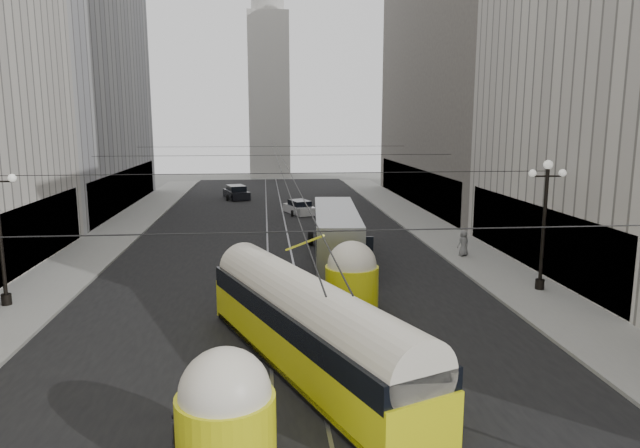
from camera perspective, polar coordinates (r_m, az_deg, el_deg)
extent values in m
cube|color=black|center=(41.37, -4.25, -1.41)|extent=(20.00, 85.00, 0.02)
cube|color=gray|center=(46.14, -19.43, -0.66)|extent=(4.00, 72.00, 0.15)
cube|color=gray|center=(46.59, 10.55, -0.15)|extent=(4.00, 72.00, 0.15)
cube|color=gray|center=(41.36, -5.29, -1.43)|extent=(0.12, 85.00, 0.04)
cube|color=gray|center=(41.39, -3.22, -1.40)|extent=(0.12, 85.00, 0.04)
cube|color=black|center=(35.19, -27.46, -1.30)|extent=(0.10, 18.00, 3.60)
cube|color=#999999|center=(59.46, -25.20, 14.77)|extent=(12.00, 28.00, 28.00)
cube|color=black|center=(57.89, -18.73, 3.41)|extent=(0.10, 25.20, 3.60)
cube|color=black|center=(34.11, 20.49, -1.12)|extent=(0.10, 18.00, 3.60)
cube|color=#514C47|center=(60.26, 15.44, 17.19)|extent=(12.00, 32.00, 32.00)
cube|color=black|center=(58.31, 9.31, 3.87)|extent=(0.10, 28.80, 3.60)
cube|color=#B2AFA8|center=(88.09, -5.13, 12.59)|extent=(6.00, 6.00, 24.00)
cylinder|color=black|center=(29.00, -29.33, -1.40)|extent=(0.18, 0.18, 6.00)
cylinder|color=black|center=(29.62, -28.86, -6.62)|extent=(0.44, 0.44, 0.50)
sphere|color=white|center=(28.34, -28.42, 4.07)|extent=(0.36, 0.36, 0.36)
cylinder|color=black|center=(29.75, 21.45, -0.52)|extent=(0.18, 0.18, 6.00)
cylinder|color=black|center=(30.35, 21.12, -5.63)|extent=(0.44, 0.44, 0.50)
cylinder|color=black|center=(29.41, 21.79, 4.46)|extent=(1.60, 0.08, 0.08)
sphere|color=white|center=(29.36, 21.86, 5.53)|extent=(0.44, 0.44, 0.44)
sphere|color=white|center=(29.06, 20.49, 4.78)|extent=(0.36, 0.36, 0.36)
sphere|color=white|center=(29.75, 23.09, 4.72)|extent=(0.36, 0.36, 0.36)
cylinder|color=black|center=(12.27, -1.40, -0.76)|extent=(25.00, 0.03, 0.03)
cylinder|color=black|center=(26.13, -3.66, 5.08)|extent=(25.00, 0.03, 0.03)
cylinder|color=black|center=(40.09, -4.35, 6.87)|extent=(25.00, 0.03, 0.03)
cylinder|color=black|center=(54.07, -4.69, 7.73)|extent=(25.00, 0.03, 0.03)
cylinder|color=black|center=(44.09, -4.47, 6.91)|extent=(0.03, 72.00, 0.03)
cylinder|color=black|center=(44.10, -3.94, 6.92)|extent=(0.03, 72.00, 0.03)
cube|color=yellow|center=(19.68, -1.20, -11.82)|extent=(6.99, 12.59, 1.54)
cube|color=black|center=(19.97, -1.19, -13.74)|extent=(6.84, 12.24, 0.27)
cube|color=black|center=(19.33, -1.21, -9.09)|extent=(6.93, 12.42, 0.77)
cylinder|color=silver|center=(19.24, -1.21, -8.33)|extent=(6.66, 12.31, 2.08)
cylinder|color=yellow|center=(14.46, -9.34, -20.24)|extent=(2.35, 2.35, 2.08)
sphere|color=silver|center=(13.94, -9.48, -16.40)|extent=(2.17, 2.17, 2.17)
cylinder|color=yellow|center=(25.31, 3.19, -6.54)|extent=(2.35, 2.35, 2.08)
sphere|color=silver|center=(25.02, 3.21, -4.16)|extent=(2.17, 2.17, 2.17)
cube|color=gray|center=(34.81, 1.62, -1.01)|extent=(3.47, 12.14, 2.99)
cube|color=black|center=(34.72, 1.62, -0.21)|extent=(3.45, 11.72, 1.10)
cube|color=black|center=(28.99, 3.09, -2.62)|extent=(2.30, 0.29, 1.40)
cylinder|color=black|center=(31.02, 0.25, -4.40)|extent=(0.30, 1.00, 1.00)
cylinder|color=black|center=(31.37, 4.80, -4.27)|extent=(0.30, 1.00, 1.00)
cylinder|color=black|center=(38.81, -0.95, -1.42)|extent=(0.30, 1.00, 1.00)
cylinder|color=black|center=(39.08, 2.69, -1.34)|extent=(0.30, 1.00, 1.00)
cube|color=white|center=(51.91, -2.06, 1.47)|extent=(2.93, 4.33, 0.71)
cube|color=black|center=(51.84, -2.06, 2.02)|extent=(2.12, 2.57, 0.67)
cylinder|color=black|center=(50.55, -2.80, 1.06)|extent=(0.22, 0.57, 0.57)
cylinder|color=black|center=(50.64, -1.12, 1.09)|extent=(0.22, 0.57, 0.57)
cylinder|color=black|center=(53.24, -2.94, 1.53)|extent=(0.22, 0.57, 0.57)
cylinder|color=black|center=(53.33, -1.35, 1.55)|extent=(0.22, 0.57, 0.57)
cube|color=black|center=(62.82, -8.36, 2.96)|extent=(3.19, 5.01, 0.82)
cube|color=black|center=(62.75, -8.38, 3.49)|extent=(2.36, 2.94, 0.78)
cylinder|color=black|center=(61.32, -9.23, 2.61)|extent=(0.22, 0.66, 0.66)
cylinder|color=black|center=(61.24, -7.62, 2.64)|extent=(0.22, 0.66, 0.66)
cylinder|color=black|center=(64.45, -9.06, 2.98)|extent=(0.22, 0.66, 0.66)
cylinder|color=black|center=(64.37, -7.53, 3.01)|extent=(0.22, 0.66, 0.66)
imported|color=black|center=(15.20, -14.00, -19.99)|extent=(0.61, 0.66, 1.52)
imported|color=slate|center=(36.16, 14.17, -1.85)|extent=(0.92, 0.75, 1.62)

